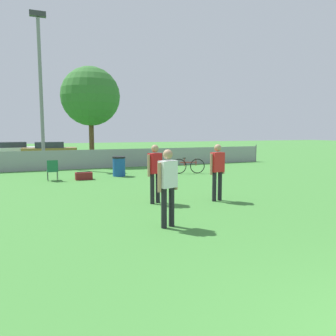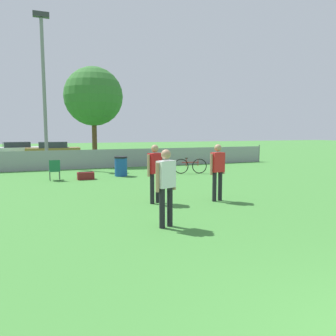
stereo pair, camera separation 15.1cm
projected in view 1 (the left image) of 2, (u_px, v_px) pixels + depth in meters
name	position (u px, v px, depth m)	size (l,w,h in m)	color
fence_backline	(101.00, 159.00, 19.22)	(22.24, 0.07, 1.21)	gray
light_pole	(40.00, 78.00, 19.08)	(0.90, 0.36, 8.97)	gray
tree_near_pole	(90.00, 97.00, 21.33)	(3.82, 3.82, 6.34)	brown
player_receiver_white	(168.00, 182.00, 7.34)	(0.54, 0.33, 1.77)	black
player_thrower_red	(155.00, 169.00, 9.81)	(0.53, 0.35, 1.77)	black
player_defender_red	(217.00, 168.00, 10.15)	(0.56, 0.28, 1.77)	black
folding_chair_sideline	(52.00, 169.00, 14.34)	(0.46, 0.46, 0.92)	#333338
bicycle_sideline	(188.00, 166.00, 16.79)	(1.66, 0.58, 0.82)	black
trash_bin	(119.00, 166.00, 15.81)	(0.63, 0.63, 0.95)	#194C99
gear_bag_sideline	(84.00, 176.00, 14.72)	(0.73, 0.40, 0.35)	maroon
parked_car_white	(12.00, 149.00, 27.64)	(4.16, 2.46, 1.26)	black
parked_car_tan	(49.00, 150.00, 26.34)	(4.17, 1.74, 1.31)	black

